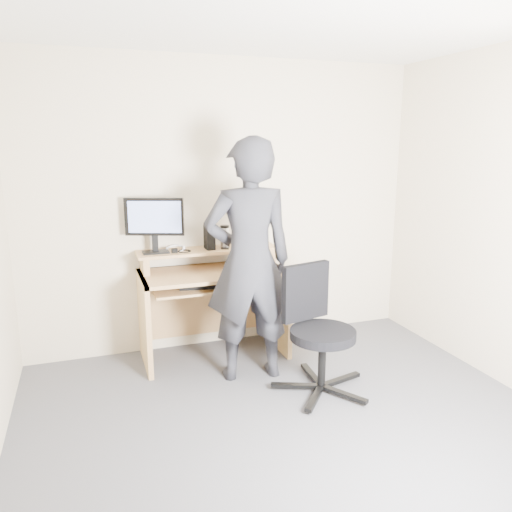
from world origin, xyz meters
TOP-DOWN VIEW (x-y plane):
  - ground at (0.00, 0.00)m, footprint 3.50×3.50m
  - back_wall at (0.00, 1.75)m, footprint 3.50×0.02m
  - desk at (-0.20, 1.53)m, footprint 1.20×0.60m
  - monitor at (-0.65, 1.59)m, footprint 0.46×0.19m
  - external_drive at (-0.19, 1.59)m, footprint 0.07×0.13m
  - travel_mug at (-0.05, 1.62)m, footprint 0.08×0.08m
  - smartphone at (-0.05, 1.59)m, footprint 0.11×0.15m
  - charger at (-0.50, 1.55)m, footprint 0.05×0.04m
  - headphones at (-0.47, 1.65)m, footprint 0.20×0.20m
  - keyboard at (-0.27, 1.36)m, footprint 0.48×0.26m
  - mouse at (0.10, 1.35)m, footprint 0.11×0.08m
  - office_chair at (0.37, 0.64)m, footprint 0.72×0.70m
  - person at (-0.03, 1.00)m, footprint 0.71×0.50m

SIDE VIEW (x-z plane):
  - ground at x=0.00m, z-range 0.00..0.00m
  - office_chair at x=0.37m, z-range 0.04..0.95m
  - desk at x=-0.20m, z-range 0.09..1.00m
  - keyboard at x=-0.27m, z-range 0.65..0.68m
  - mouse at x=0.10m, z-range 0.75..0.79m
  - smartphone at x=-0.05m, z-range 0.91..0.92m
  - headphones at x=-0.47m, z-range 0.89..0.95m
  - person at x=-0.03m, z-range 0.00..1.85m
  - charger at x=-0.50m, z-range 0.91..0.94m
  - travel_mug at x=-0.05m, z-range 0.91..1.08m
  - external_drive at x=-0.19m, z-range 0.91..1.11m
  - monitor at x=-0.65m, z-range 0.96..1.41m
  - back_wall at x=0.00m, z-range 0.00..2.50m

